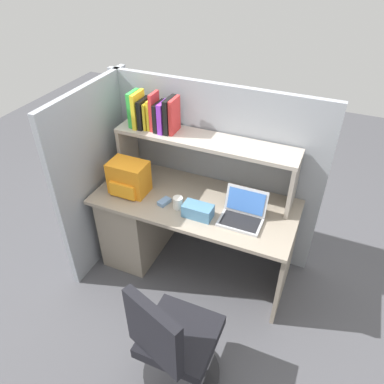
{
  "coord_description": "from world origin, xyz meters",
  "views": [
    {
      "loc": [
        0.89,
        -2.12,
        2.51
      ],
      "look_at": [
        0.0,
        -0.05,
        0.85
      ],
      "focal_mm": 34.72,
      "sensor_mm": 36.0,
      "label": 1
    }
  ],
  "objects": [
    {
      "name": "overhead_hutch",
      "position": [
        0.0,
        0.2,
        1.08
      ],
      "size": [
        1.44,
        0.28,
        0.45
      ],
      "color": "gray",
      "rests_on": "desk"
    },
    {
      "name": "computer_mouse",
      "position": [
        -0.2,
        -0.12,
        0.75
      ],
      "size": [
        0.09,
        0.12,
        0.03
      ],
      "primitive_type": "cube",
      "rotation": [
        0.0,
        0.0,
        -0.27
      ],
      "color": "#7299C6",
      "rests_on": "desk"
    },
    {
      "name": "tissue_box",
      "position": [
        0.1,
        -0.16,
        0.78
      ],
      "size": [
        0.22,
        0.12,
        0.1
      ],
      "primitive_type": "cube",
      "rotation": [
        0.0,
        0.0,
        -0.01
      ],
      "color": "teal",
      "rests_on": "desk"
    },
    {
      "name": "reference_books_on_shelf",
      "position": [
        -0.43,
        0.2,
        1.31
      ],
      "size": [
        0.38,
        0.19,
        0.29
      ],
      "color": "green",
      "rests_on": "overhead_hutch"
    },
    {
      "name": "backpack",
      "position": [
        -0.53,
        -0.09,
        0.86
      ],
      "size": [
        0.3,
        0.22,
        0.26
      ],
      "color": "orange",
      "rests_on": "desk"
    },
    {
      "name": "office_chair",
      "position": [
        0.29,
        -1.0,
        0.39
      ],
      "size": [
        0.53,
        0.54,
        0.93
      ],
      "rotation": [
        0.0,
        0.0,
        2.8
      ],
      "color": "black",
      "rests_on": "ground_plane"
    },
    {
      "name": "cubicle_partition_left",
      "position": [
        -0.85,
        -0.05,
        0.78
      ],
      "size": [
        0.05,
        1.06,
        1.55
      ],
      "primitive_type": "cube",
      "color": "gray",
      "rests_on": "ground_plane"
    },
    {
      "name": "laptop",
      "position": [
        0.41,
        -0.06,
        0.78
      ],
      "size": [
        0.31,
        0.26,
        0.22
      ],
      "color": "#B7BABF",
      "rests_on": "desk"
    },
    {
      "name": "paper_cup",
      "position": [
        -0.08,
        -0.13,
        0.78
      ],
      "size": [
        0.08,
        0.08,
        0.1
      ],
      "primitive_type": "cylinder",
      "color": "white",
      "rests_on": "desk"
    },
    {
      "name": "cubicle_partition_rear",
      "position": [
        0.0,
        0.38,
        0.78
      ],
      "size": [
        1.84,
        0.05,
        1.55
      ],
      "primitive_type": "cube",
      "color": "gray",
      "rests_on": "ground_plane"
    },
    {
      "name": "ground_plane",
      "position": [
        0.0,
        0.0,
        0.0
      ],
      "size": [
        8.0,
        8.0,
        0.0
      ],
      "primitive_type": "plane",
      "color": "#4C4C51"
    },
    {
      "name": "desk",
      "position": [
        -0.39,
        0.0,
        0.4
      ],
      "size": [
        1.6,
        0.7,
        0.73
      ],
      "color": "gray",
      "rests_on": "ground_plane"
    }
  ]
}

